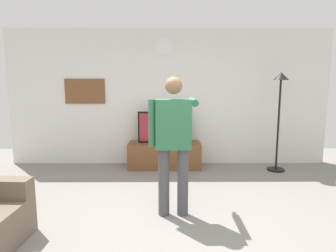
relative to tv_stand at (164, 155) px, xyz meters
name	(u,v)px	position (x,y,z in m)	size (l,w,h in m)	color
ground_plane	(171,236)	(0.09, -2.60, -0.25)	(8.40, 8.40, 0.00)	gray
back_wall	(169,98)	(0.09, 0.35, 1.10)	(6.40, 0.10, 2.70)	silver
tv_stand	(164,155)	(0.00, 0.00, 0.00)	(1.40, 0.53, 0.49)	brown
television	(164,127)	(0.00, 0.05, 0.55)	(1.02, 0.07, 0.61)	black
wall_clock	(164,47)	(0.00, 0.29, 2.10)	(0.32, 0.32, 0.03)	white
framed_picture	(85,91)	(-1.58, 0.30, 1.24)	(0.79, 0.04, 0.49)	brown
floor_lamp	(280,101)	(2.13, -0.20, 1.07)	(0.32, 0.32, 1.85)	black
person_standing_nearer_lamp	(173,138)	(0.12, -2.05, 0.76)	(0.62, 0.78, 1.76)	#4C4C51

